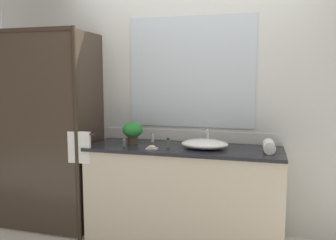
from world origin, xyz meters
name	(u,v)px	position (x,y,z in m)	size (l,w,h in m)	color
ground_plane	(183,239)	(0.00, 0.00, 0.00)	(8.00, 8.00, 0.00)	silver
wall_back_with_mirror	(191,101)	(0.00, 0.34, 1.31)	(4.40, 0.06, 2.60)	silver
vanity_cabinet	(184,194)	(0.00, 0.01, 0.45)	(1.80, 0.58, 0.90)	beige
shower_enclosure	(51,132)	(-1.28, -0.19, 1.02)	(1.20, 0.59, 2.00)	#2D2319
sink_basin	(205,144)	(0.20, 0.00, 0.94)	(0.43, 0.33, 0.08)	white
faucet	(208,140)	(0.20, 0.17, 0.95)	(0.17, 0.14, 0.15)	silver
potted_plant	(133,131)	(-0.52, 0.04, 1.03)	(0.20, 0.20, 0.21)	#473828
soap_dish	(152,148)	(-0.26, -0.16, 0.91)	(0.10, 0.07, 0.04)	silver
amenity_bottle_body_wash	(168,143)	(-0.13, -0.05, 0.94)	(0.03, 0.03, 0.09)	#4C7056
amenity_bottle_shampoo	(124,143)	(-0.54, -0.11, 0.93)	(0.03, 0.03, 0.07)	#4C7056
amenity_bottle_lotion	(152,137)	(-0.37, 0.20, 0.95)	(0.03, 0.03, 0.09)	silver
rolled_towel_near_edge	(269,146)	(0.76, -0.02, 0.95)	(0.10, 0.10, 0.22)	white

